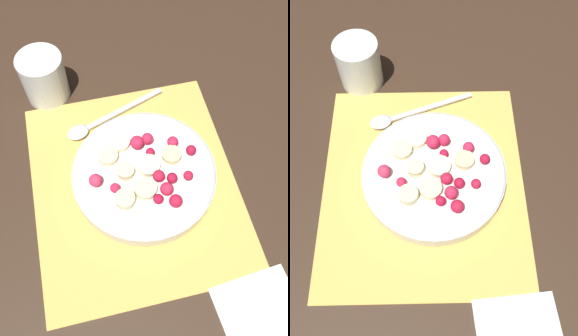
# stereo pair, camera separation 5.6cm
# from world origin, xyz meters

# --- Properties ---
(ground_plane) EXTENTS (3.00, 3.00, 0.00)m
(ground_plane) POSITION_xyz_m (0.00, 0.00, 0.00)
(ground_plane) COLOR #382619
(placemat) EXTENTS (0.37, 0.32, 0.01)m
(placemat) POSITION_xyz_m (0.00, 0.00, 0.00)
(placemat) COLOR #E0B251
(placemat) RESTS_ON ground_plane
(fruit_bowl) EXTENTS (0.22, 0.22, 0.05)m
(fruit_bowl) POSITION_xyz_m (-0.01, 0.02, 0.02)
(fruit_bowl) COLOR silver
(fruit_bowl) RESTS_ON placemat
(spoon) EXTENTS (0.08, 0.18, 0.01)m
(spoon) POSITION_xyz_m (-0.13, -0.04, 0.01)
(spoon) COLOR silver
(spoon) RESTS_ON placemat
(drinking_glass) EXTENTS (0.08, 0.08, 0.09)m
(drinking_glass) POSITION_xyz_m (-0.22, -0.11, 0.04)
(drinking_glass) COLOR white
(drinking_glass) RESTS_ON ground_plane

